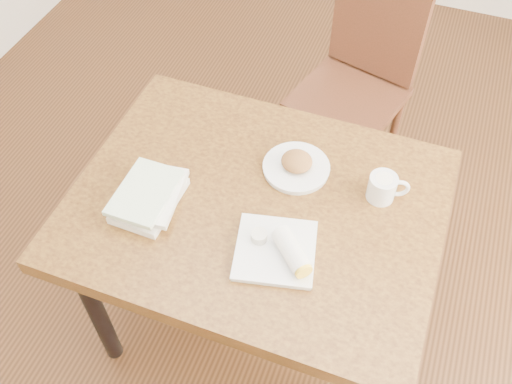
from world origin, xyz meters
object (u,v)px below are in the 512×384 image
(plate_scone, at_px, (296,165))
(book_stack, at_px, (150,196))
(table, at_px, (256,219))
(chair_far, at_px, (359,75))
(plate_burrito, at_px, (280,250))
(coffee_mug, at_px, (383,187))

(plate_scone, relative_size, book_stack, 0.86)
(table, height_order, chair_far, chair_far)
(plate_burrito, height_order, book_stack, plate_burrito)
(chair_far, bearing_deg, table, -97.00)
(table, xyz_separation_m, coffee_mug, (0.35, 0.16, 0.13))
(chair_far, distance_m, book_stack, 1.16)
(coffee_mug, bearing_deg, table, -156.22)
(plate_scone, height_order, book_stack, plate_scone)
(chair_far, height_order, plate_burrito, chair_far)
(coffee_mug, bearing_deg, plate_burrito, -125.70)
(plate_burrito, bearing_deg, coffee_mug, 54.30)
(plate_scone, distance_m, book_stack, 0.47)
(chair_far, bearing_deg, coffee_mug, -73.40)
(table, relative_size, chair_far, 1.18)
(plate_burrito, xyz_separation_m, book_stack, (-0.43, 0.04, 0.01))
(table, bearing_deg, coffee_mug, 23.78)
(chair_far, xyz_separation_m, plate_scone, (-0.04, -0.78, 0.22))
(plate_scone, height_order, coffee_mug, coffee_mug)
(coffee_mug, height_order, book_stack, coffee_mug)
(table, bearing_deg, plate_scone, 66.18)
(coffee_mug, distance_m, plate_burrito, 0.38)
(chair_far, height_order, book_stack, chair_far)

